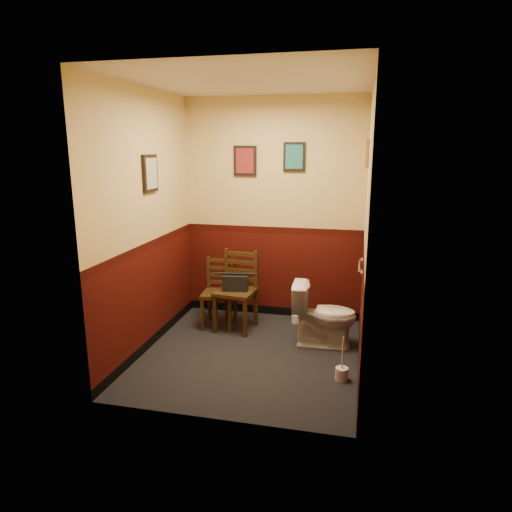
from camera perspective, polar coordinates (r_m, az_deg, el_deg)
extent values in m
cube|color=black|center=(4.89, -0.67, -12.16)|extent=(2.20, 2.40, 0.00)
cube|color=silver|center=(4.44, -0.77, 21.06)|extent=(2.20, 2.40, 0.00)
cube|color=#3E0C09|center=(5.63, 2.18, 5.67)|extent=(2.20, 0.00, 2.70)
cube|color=#3E0C09|center=(3.34, -5.59, 0.18)|extent=(2.20, 0.00, 2.70)
cube|color=#3E0C09|center=(4.85, -13.49, 4.04)|extent=(0.00, 2.40, 2.70)
cube|color=#3E0C09|center=(4.35, 13.53, 2.98)|extent=(0.00, 2.40, 2.70)
cylinder|color=silver|center=(4.68, 12.83, -1.28)|extent=(0.03, 0.50, 0.03)
cylinder|color=silver|center=(4.44, 13.06, -2.10)|extent=(0.02, 0.06, 0.06)
cylinder|color=silver|center=(4.92, 13.08, -0.57)|extent=(0.02, 0.06, 0.06)
cube|color=black|center=(5.64, -1.37, 11.81)|extent=(0.28, 0.03, 0.36)
cube|color=maroon|center=(5.62, -1.42, 11.81)|extent=(0.22, 0.01, 0.30)
cube|color=black|center=(5.52, 4.81, 12.25)|extent=(0.26, 0.03, 0.34)
cube|color=#226F6F|center=(5.50, 4.79, 12.25)|extent=(0.20, 0.01, 0.28)
cube|color=black|center=(4.87, -13.10, 10.03)|extent=(0.03, 0.30, 0.38)
cube|color=#BAB492|center=(4.87, -12.92, 10.04)|extent=(0.01, 0.24, 0.31)
cube|color=olive|center=(4.88, 13.75, 12.35)|extent=(0.03, 0.34, 0.28)
cube|color=#BAB492|center=(4.88, 13.55, 12.36)|extent=(0.01, 0.28, 0.22)
imported|color=white|center=(5.03, 8.52, -7.32)|extent=(0.71, 0.41, 0.68)
cylinder|color=silver|center=(4.45, 10.67, -14.28)|extent=(0.12, 0.12, 0.12)
cylinder|color=silver|center=(4.36, 10.78, -11.95)|extent=(0.02, 0.02, 0.34)
cube|color=#402C13|center=(5.47, -4.65, -4.71)|extent=(0.41, 0.41, 0.04)
cube|color=#402C13|center=(5.43, -6.70, -7.21)|extent=(0.04, 0.04, 0.41)
cube|color=#402C13|center=(5.73, -5.84, -6.07)|extent=(0.04, 0.04, 0.41)
cube|color=#402C13|center=(5.35, -3.29, -7.43)|extent=(0.04, 0.04, 0.41)
cube|color=#402C13|center=(5.66, -2.60, -6.26)|extent=(0.04, 0.04, 0.41)
cube|color=#402C13|center=(5.61, -5.93, -2.10)|extent=(0.04, 0.03, 0.41)
cube|color=#402C13|center=(5.53, -2.64, -2.25)|extent=(0.04, 0.03, 0.41)
cube|color=#402C13|center=(5.60, -4.28, -3.30)|extent=(0.31, 0.05, 0.04)
cube|color=#402C13|center=(5.57, -4.29, -2.40)|extent=(0.31, 0.05, 0.04)
cube|color=#402C13|center=(5.55, -4.31, -1.50)|extent=(0.31, 0.05, 0.04)
cube|color=#402C13|center=(5.53, -4.32, -0.58)|extent=(0.31, 0.05, 0.04)
cube|color=#402C13|center=(5.35, -2.57, -4.50)|extent=(0.48, 0.48, 0.04)
cube|color=#402C13|center=(5.33, -5.14, -7.24)|extent=(0.05, 0.05, 0.46)
cube|color=#402C13|center=(5.65, -3.61, -5.99)|extent=(0.05, 0.05, 0.46)
cube|color=#402C13|center=(5.20, -1.37, -7.73)|extent=(0.05, 0.05, 0.46)
cube|color=#402C13|center=(5.53, -0.03, -6.42)|extent=(0.05, 0.05, 0.46)
cube|color=#402C13|center=(5.52, -3.66, -1.43)|extent=(0.04, 0.04, 0.46)
cube|color=#402C13|center=(5.39, -0.02, -1.76)|extent=(0.04, 0.04, 0.46)
cube|color=#402C13|center=(5.49, -1.85, -2.89)|extent=(0.35, 0.06, 0.05)
cube|color=#402C13|center=(5.46, -1.86, -1.86)|extent=(0.35, 0.06, 0.05)
cube|color=#402C13|center=(5.44, -1.87, -0.81)|extent=(0.35, 0.06, 0.05)
cube|color=#402C13|center=(5.41, -1.88, 0.25)|extent=(0.35, 0.06, 0.05)
cube|color=black|center=(5.32, -2.58, -3.36)|extent=(0.31, 0.19, 0.18)
cylinder|color=black|center=(5.29, -2.59, -2.23)|extent=(0.25, 0.07, 0.03)
cylinder|color=silver|center=(5.70, 5.04, -7.79)|extent=(0.11, 0.11, 0.10)
cylinder|color=silver|center=(5.69, 6.27, -7.87)|extent=(0.11, 0.11, 0.10)
cylinder|color=silver|center=(5.65, 5.66, -6.91)|extent=(0.11, 0.11, 0.10)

